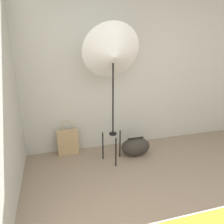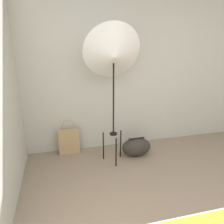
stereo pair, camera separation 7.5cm
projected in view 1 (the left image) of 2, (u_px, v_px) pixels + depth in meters
The scene contains 4 objects.
wall_back at pixel (124, 71), 3.60m from camera, with size 8.00×0.05×2.60m.
photo_umbrella at pixel (113, 55), 2.91m from camera, with size 0.81×0.48×2.04m.
tote_bag at pixel (68, 142), 3.56m from camera, with size 0.34×0.10×0.60m.
duffel_bag at pixel (136, 146), 3.56m from camera, with size 0.48×0.30×0.30m.
Camera 1 is at (-1.17, -1.09, 1.84)m, focal length 35.00 mm.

